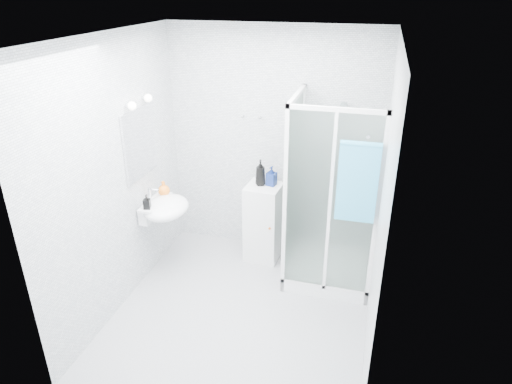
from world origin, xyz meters
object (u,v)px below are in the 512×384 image
(storage_cabinet, at_px, (263,222))
(shampoo_bottle_b, at_px, (272,176))
(hand_towel, at_px, (358,181))
(soap_dispenser_black, at_px, (147,202))
(shampoo_bottle_a, at_px, (260,173))
(shower_enclosure, at_px, (322,242))
(wall_basin, at_px, (164,208))
(soap_dispenser_orange, at_px, (164,188))

(storage_cabinet, xyz_separation_m, shampoo_bottle_b, (0.08, 0.05, 0.57))
(hand_towel, bearing_deg, shampoo_bottle_b, 143.81)
(hand_towel, relative_size, soap_dispenser_black, 5.00)
(storage_cabinet, bearing_deg, shampoo_bottle_a, 159.73)
(storage_cabinet, height_order, shampoo_bottle_b, shampoo_bottle_b)
(shower_enclosure, height_order, wall_basin, shower_enclosure)
(storage_cabinet, relative_size, soap_dispenser_black, 6.00)
(wall_basin, relative_size, soap_dispenser_orange, 3.41)
(shampoo_bottle_a, bearing_deg, soap_dispenser_orange, -156.55)
(shower_enclosure, height_order, shampoo_bottle_b, shower_enclosure)
(shower_enclosure, bearing_deg, soap_dispenser_orange, -174.79)
(wall_basin, height_order, storage_cabinet, wall_basin)
(shampoo_bottle_b, bearing_deg, shower_enclosure, -24.61)
(shower_enclosure, relative_size, soap_dispenser_orange, 12.16)
(hand_towel, height_order, soap_dispenser_orange, hand_towel)
(shampoo_bottle_a, bearing_deg, shampoo_bottle_b, 12.44)
(wall_basin, bearing_deg, hand_towel, -2.47)
(storage_cabinet, distance_m, shampoo_bottle_a, 0.61)
(shampoo_bottle_a, xyz_separation_m, shampoo_bottle_b, (0.12, 0.03, -0.04))
(storage_cabinet, xyz_separation_m, hand_towel, (1.02, -0.65, 0.91))
(shower_enclosure, xyz_separation_m, shampoo_bottle_a, (-0.75, 0.26, 0.62))
(shampoo_bottle_a, distance_m, soap_dispenser_orange, 1.06)
(shampoo_bottle_b, bearing_deg, wall_basin, -149.37)
(wall_basin, distance_m, shampoo_bottle_a, 1.11)
(wall_basin, xyz_separation_m, soap_dispenser_orange, (-0.06, 0.16, 0.15))
(soap_dispenser_black, bearing_deg, shampoo_bottle_b, 35.09)
(wall_basin, height_order, soap_dispenser_black, soap_dispenser_black)
(storage_cabinet, distance_m, soap_dispenser_orange, 1.19)
(soap_dispenser_orange, bearing_deg, soap_dispenser_black, -94.75)
(storage_cabinet, relative_size, soap_dispenser_orange, 5.57)
(hand_towel, xyz_separation_m, shampoo_bottle_a, (-1.06, 0.66, -0.30))
(hand_towel, xyz_separation_m, soap_dispenser_black, (-2.06, -0.09, -0.43))
(storage_cabinet, distance_m, shampoo_bottle_b, 0.58)
(shower_enclosure, bearing_deg, storage_cabinet, 161.02)
(shower_enclosure, height_order, hand_towel, shower_enclosure)
(shampoo_bottle_a, relative_size, shampoo_bottle_b, 1.34)
(shower_enclosure, relative_size, wall_basin, 3.57)
(storage_cabinet, height_order, hand_towel, hand_towel)
(hand_towel, bearing_deg, soap_dispenser_orange, 173.14)
(wall_basin, xyz_separation_m, storage_cabinet, (0.95, 0.56, -0.34))
(shower_enclosure, distance_m, hand_towel, 1.05)
(shampoo_bottle_a, height_order, soap_dispenser_orange, shampoo_bottle_a)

